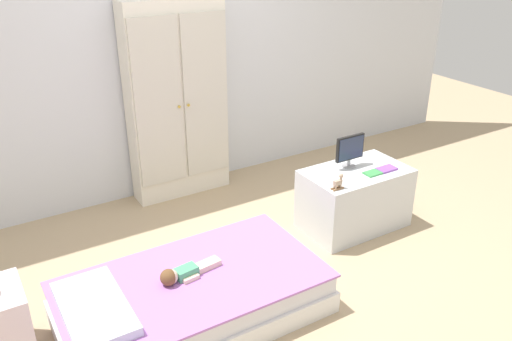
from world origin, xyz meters
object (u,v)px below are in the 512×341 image
at_px(book_green, 373,173).
at_px(tv_stand, 354,198).
at_px(wardrobe, 177,101).
at_px(book_purple, 386,169).
at_px(bed, 193,297).
at_px(doll, 180,274).
at_px(tv_monitor, 350,149).
at_px(rocking_horse_toy, 339,182).

bearing_deg(book_green, tv_stand, 118.83).
distance_m(wardrobe, book_green, 1.66).
bearing_deg(wardrobe, book_purple, -50.88).
bearing_deg(bed, doll, 154.06).
bearing_deg(book_green, tv_monitor, 109.93).
relative_size(rocking_horse_toy, book_green, 0.89).
relative_size(doll, tv_stand, 0.50).
height_order(tv_stand, tv_monitor, tv_monitor).
bearing_deg(book_green, doll, -173.80).
bearing_deg(tv_monitor, doll, -166.81).
xyz_separation_m(tv_monitor, rocking_horse_toy, (-0.30, -0.24, -0.09)).
relative_size(doll, book_green, 3.15).
height_order(bed, book_green, book_green).
relative_size(doll, book_purple, 2.63).
bearing_deg(bed, book_green, 7.55).
relative_size(doll, rocking_horse_toy, 3.52).
distance_m(doll, book_green, 1.64).
bearing_deg(rocking_horse_toy, wardrobe, 112.57).
relative_size(bed, book_purple, 10.26).
relative_size(rocking_horse_toy, book_purple, 0.75).
height_order(bed, book_purple, book_purple).
relative_size(bed, book_green, 12.28).
bearing_deg(tv_stand, book_green, -61.17).
height_order(doll, tv_stand, tv_stand).
relative_size(tv_stand, book_green, 6.29).
relative_size(bed, tv_stand, 1.95).
bearing_deg(wardrobe, doll, -114.21).
bearing_deg(doll, wardrobe, 65.79).
xyz_separation_m(tv_monitor, book_green, (0.07, -0.19, -0.14)).
distance_m(bed, tv_monitor, 1.61).
height_order(rocking_horse_toy, book_purple, rocking_horse_toy).
height_order(tv_stand, rocking_horse_toy, rocking_horse_toy).
xyz_separation_m(tv_stand, rocking_horse_toy, (-0.31, -0.16, 0.29)).
bearing_deg(rocking_horse_toy, book_green, 8.57).
distance_m(tv_monitor, rocking_horse_toy, 0.40).
bearing_deg(rocking_horse_toy, doll, -174.50).
relative_size(tv_monitor, rocking_horse_toy, 2.24).
relative_size(wardrobe, tv_monitor, 6.55).
relative_size(doll, wardrobe, 0.24).
bearing_deg(book_purple, wardrobe, 129.12).
xyz_separation_m(bed, tv_stand, (1.50, 0.31, 0.10)).
distance_m(doll, wardrobe, 1.72).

